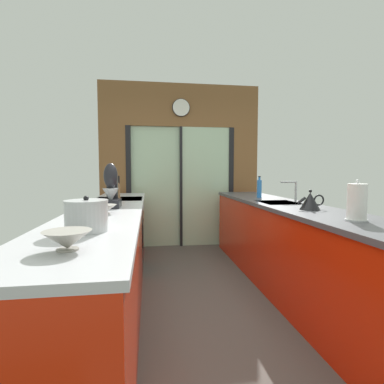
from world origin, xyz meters
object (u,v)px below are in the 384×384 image
(mixing_bowl_far, at_px, (105,209))
(kettle, at_px, (310,201))
(mixing_bowl_near, at_px, (67,240))
(oven_range, at_px, (120,235))
(knife_block, at_px, (116,193))
(paper_towel_roll, at_px, (357,203))
(soap_bottle, at_px, (259,188))
(stand_mixer, at_px, (111,191))
(stock_pot, at_px, (87,216))

(mixing_bowl_far, distance_m, kettle, 1.78)
(mixing_bowl_near, bearing_deg, oven_range, 90.43)
(mixing_bowl_far, relative_size, knife_block, 0.64)
(mixing_bowl_near, xyz_separation_m, paper_towel_roll, (1.78, 0.51, 0.08))
(soap_bottle, bearing_deg, mixing_bowl_near, -127.31)
(oven_range, height_order, kettle, kettle)
(kettle, relative_size, soap_bottle, 0.91)
(paper_towel_roll, bearing_deg, knife_block, 141.44)
(stand_mixer, xyz_separation_m, soap_bottle, (1.78, 0.80, -0.04))
(oven_range, bearing_deg, paper_towel_roll, -47.15)
(stand_mixer, height_order, soap_bottle, stand_mixer)
(stand_mixer, bearing_deg, soap_bottle, 24.11)
(paper_towel_roll, bearing_deg, stand_mixer, 149.97)
(stand_mixer, distance_m, stock_pot, 1.13)
(stand_mixer, xyz_separation_m, stock_pot, (-0.00, -1.13, -0.07))
(stand_mixer, height_order, stock_pot, stand_mixer)
(oven_range, relative_size, soap_bottle, 3.28)
(mixing_bowl_near, bearing_deg, paper_towel_roll, 15.99)
(mixing_bowl_near, height_order, stand_mixer, stand_mixer)
(mixing_bowl_near, distance_m, paper_towel_roll, 1.85)
(mixing_bowl_near, xyz_separation_m, mixing_bowl_far, (0.00, 1.11, -0.01))
(mixing_bowl_far, distance_m, soap_bottle, 2.16)
(stock_pot, bearing_deg, oven_range, 90.52)
(mixing_bowl_far, distance_m, paper_towel_roll, 1.88)
(oven_range, xyz_separation_m, stock_pot, (0.02, -2.04, 0.56))
(knife_block, xyz_separation_m, paper_towel_roll, (1.78, -1.42, 0.01))
(mixing_bowl_far, relative_size, stock_pot, 0.77)
(oven_range, relative_size, stock_pot, 3.78)
(mixing_bowl_near, bearing_deg, stock_pot, 90.00)
(stock_pot, bearing_deg, kettle, 21.47)
(soap_bottle, bearing_deg, mixing_bowl_far, -145.46)
(knife_block, bearing_deg, paper_towel_roll, -38.56)
(mixing_bowl_far, bearing_deg, paper_towel_roll, -18.64)
(oven_range, height_order, mixing_bowl_far, mixing_bowl_far)
(kettle, relative_size, paper_towel_roll, 0.89)
(mixing_bowl_far, xyz_separation_m, paper_towel_roll, (1.78, -0.60, 0.09))
(mixing_bowl_far, xyz_separation_m, soap_bottle, (1.78, 1.23, 0.08))
(mixing_bowl_far, bearing_deg, mixing_bowl_near, -90.00)
(kettle, bearing_deg, knife_block, 155.27)
(oven_range, bearing_deg, stock_pot, -89.48)
(knife_block, bearing_deg, stand_mixer, -90.00)
(kettle, distance_m, soap_bottle, 1.23)
(soap_bottle, bearing_deg, paper_towel_roll, -90.00)
(mixing_bowl_near, bearing_deg, soap_bottle, 52.69)
(knife_block, relative_size, kettle, 1.16)
(mixing_bowl_far, bearing_deg, kettle, -0.06)
(mixing_bowl_near, xyz_separation_m, knife_block, (0.00, 1.93, 0.07))
(paper_towel_roll, bearing_deg, mixing_bowl_near, -164.01)
(mixing_bowl_near, relative_size, stock_pot, 0.86)
(mixing_bowl_far, distance_m, stock_pot, 0.70)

